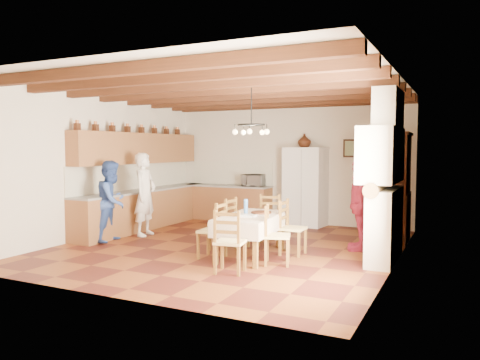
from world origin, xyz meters
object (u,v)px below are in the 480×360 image
chair_right_far (293,227)px  chair_end_near (230,241)px  person_woman_red (360,204)px  hutch (397,187)px  microwave (253,180)px  person_man (145,194)px  chair_right_near (277,235)px  chair_end_far (269,220)px  refrigerator (307,186)px  dining_table (251,220)px  person_woman_blue (112,201)px  chair_left_near (212,230)px  chair_left_far (223,224)px

chair_right_far → chair_end_near: same height
chair_end_near → person_woman_red: person_woman_red is taller
hutch → chair_end_near: hutch is taller
person_woman_red → microwave: size_ratio=3.17×
chair_end_near → person_man: (-2.96, 1.86, 0.40)m
chair_right_near → microwave: 4.34m
chair_end_near → chair_end_far: 2.13m
chair_right_near → microwave: microwave is taller
person_man → refrigerator: bearing=-53.0°
chair_end_far → person_man: size_ratio=0.55×
dining_table → person_woman_blue: (-3.03, -0.01, 0.17)m
chair_right_near → chair_end_far: 1.51m
person_woman_blue → person_woman_red: person_woman_red is taller
hutch → microwave: (-3.56, 0.97, -0.03)m
refrigerator → chair_right_far: (0.74, -3.09, -0.46)m
refrigerator → person_woman_red: 2.81m
refrigerator → person_woman_blue: (-2.88, -3.56, -0.13)m
chair_right_near → chair_end_far: same height
hutch → chair_end_far: (-2.15, -1.43, -0.60)m
chair_left_near → chair_end_far: 1.49m
person_man → person_woman_red: person_man is taller
person_woman_blue → microwave: size_ratio=3.03×
hutch → chair_right_far: hutch is taller
person_woman_blue → chair_left_far: bearing=-95.7°
hutch → chair_left_far: size_ratio=2.25×
dining_table → microwave: bearing=113.6°
refrigerator → chair_right_near: (0.74, -3.85, -0.46)m
chair_end_near → person_man: size_ratio=0.55×
refrigerator → chair_end_near: size_ratio=1.95×
refrigerator → chair_end_near: bearing=-79.6°
dining_table → chair_right_far: size_ratio=1.77×
chair_left_near → refrigerator: bearing=171.8°
person_woman_red → chair_end_near: bearing=-42.0°
hutch → person_woman_red: size_ratio=1.28×
hutch → microwave: size_ratio=4.06×
chair_right_near → person_woman_blue: size_ratio=0.60×
dining_table → person_woman_blue: bearing=-179.9°
chair_right_far → microwave: microwave is taller
chair_end_far → person_man: (-2.73, -0.26, 0.40)m
chair_end_near → person_woman_blue: size_ratio=0.60×
refrigerator → person_woman_blue: 4.58m
dining_table → chair_left_near: (-0.56, -0.37, -0.16)m
chair_end_far → person_woman_red: bearing=-6.4°
chair_end_far → hutch: bearing=17.9°
chair_end_far → chair_left_near: bearing=-123.8°
chair_left_far → chair_right_near: (1.29, -0.58, 0.00)m
chair_right_far → hutch: bearing=-35.1°
chair_left_far → chair_end_far: bearing=145.2°
refrigerator → person_woman_blue: refrigerator is taller
chair_left_far → microwave: (-0.81, 3.17, 0.57)m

